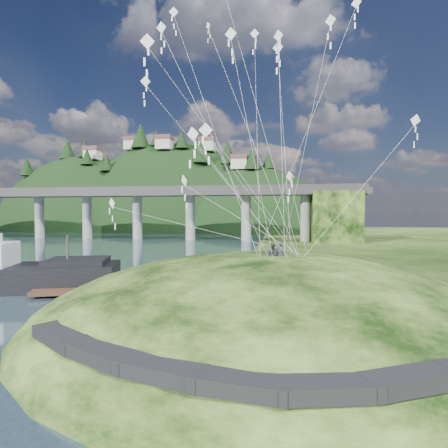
# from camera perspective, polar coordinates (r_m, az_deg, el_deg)

# --- Properties ---
(ground) EXTENTS (320.00, 320.00, 0.00)m
(ground) POSITION_cam_1_polar(r_m,az_deg,el_deg) (26.22, -11.35, -15.93)
(ground) COLOR black
(ground) RESTS_ON ground
(grass_hill) EXTENTS (36.00, 32.00, 13.00)m
(grass_hill) POSITION_cam_1_polar(r_m,az_deg,el_deg) (27.02, 7.32, -18.72)
(grass_hill) COLOR black
(grass_hill) RESTS_ON ground
(footpath) EXTENTS (22.29, 5.84, 0.83)m
(footpath) POSITION_cam_1_polar(r_m,az_deg,el_deg) (14.86, 3.04, -21.84)
(footpath) COLOR black
(footpath) RESTS_ON ground
(bridge) EXTENTS (160.00, 11.00, 15.00)m
(bridge) POSITION_cam_1_polar(r_m,az_deg,el_deg) (99.83, -11.05, 3.06)
(bridge) COLOR #2D2B2B
(bridge) RESTS_ON ground
(far_ridge) EXTENTS (153.00, 70.00, 94.50)m
(far_ridge) POSITION_cam_1_polar(r_m,az_deg,el_deg) (155.41, -10.07, -3.59)
(far_ridge) COLOR black
(far_ridge) RESTS_ON ground
(work_barge) EXTENTS (22.32, 12.32, 7.55)m
(work_barge) POSITION_cam_1_polar(r_m,az_deg,el_deg) (42.18, -32.41, -6.66)
(work_barge) COLOR black
(work_barge) RESTS_ON ground
(wooden_dock) EXTENTS (15.59, 7.30, 1.12)m
(wooden_dock) POSITION_cam_1_polar(r_m,az_deg,el_deg) (36.04, -16.89, -10.15)
(wooden_dock) COLOR #352015
(wooden_dock) RESTS_ON ground
(kite_flyers) EXTENTS (1.42, 1.00, 1.98)m
(kite_flyers) POSITION_cam_1_polar(r_m,az_deg,el_deg) (24.74, 8.43, -3.03)
(kite_flyers) COLOR #292B37
(kite_flyers) RESTS_ON ground
(kite_swarm) EXTENTS (20.73, 15.47, 19.00)m
(kite_swarm) POSITION_cam_1_polar(r_m,az_deg,el_deg) (27.12, 1.26, 23.32)
(kite_swarm) COLOR white
(kite_swarm) RESTS_ON ground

